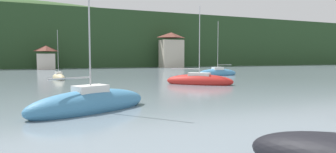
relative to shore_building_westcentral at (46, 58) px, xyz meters
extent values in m
cube|color=#264223|center=(11.78, 37.74, 5.83)|extent=(352.00, 64.91, 17.72)
cube|color=beige|center=(0.00, 0.00, -1.00)|extent=(4.33, 5.43, 4.06)
pyramid|color=brown|center=(0.00, 0.00, 2.44)|extent=(4.54, 5.70, 1.51)
cube|color=#BCB29E|center=(35.34, -0.36, 1.16)|extent=(6.61, 4.70, 8.39)
pyramid|color=brown|center=(35.34, -0.36, 6.89)|extent=(6.94, 4.94, 1.65)
ellipsoid|color=#CCBC8E|center=(2.29, -37.16, -2.76)|extent=(2.21, 5.01, 1.19)
cylinder|color=#B7B7BC|center=(2.29, -37.16, 0.79)|extent=(0.06, 0.06, 6.44)
cylinder|color=#ADADB2|center=(2.14, -36.33, -1.66)|extent=(0.35, 1.65, 0.05)
cube|color=silver|center=(2.29, -37.16, -2.19)|extent=(0.99, 1.38, 0.49)
ellipsoid|color=teal|center=(28.10, -38.24, -2.66)|extent=(7.21, 2.60, 1.64)
cylinder|color=#B7B7BC|center=(28.10, -38.24, 2.05)|extent=(0.08, 0.08, 8.53)
cylinder|color=#ADADB2|center=(29.44, -38.36, -1.19)|extent=(2.68, 0.31, 0.08)
cube|color=silver|center=(28.10, -38.24, -1.89)|extent=(1.87, 1.44, 0.64)
ellipsoid|color=red|center=(17.43, -51.21, -2.66)|extent=(7.52, 6.89, 1.66)
cylinder|color=#B7B7BC|center=(17.43, -51.21, 1.92)|extent=(0.10, 0.10, 8.23)
cylinder|color=#ADADB2|center=(16.13, -50.10, -1.21)|extent=(2.65, 2.28, 0.09)
cube|color=silver|center=(17.43, -51.21, -1.93)|extent=(2.77, 2.64, 0.54)
ellipsoid|color=teal|center=(3.61, -63.30, -2.63)|extent=(7.89, 5.19, 1.78)
cylinder|color=#B7B7BC|center=(3.61, -63.30, 2.58)|extent=(0.09, 0.09, 9.45)
cylinder|color=#ADADB2|center=(2.48, -63.82, -1.01)|extent=(2.30, 1.13, 0.08)
cube|color=silver|center=(3.61, -63.30, -1.81)|extent=(2.20, 1.86, 0.65)
camera|label=1|loc=(1.62, -80.23, 0.16)|focal=30.11mm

